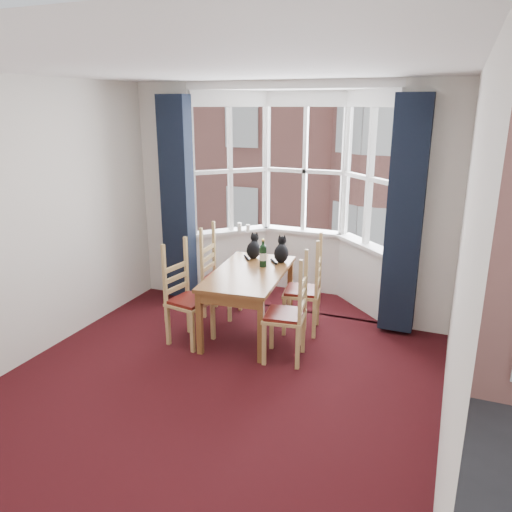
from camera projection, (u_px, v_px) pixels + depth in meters
The scene contains 21 objects.
floor at pixel (203, 398), 4.49m from camera, with size 4.50×4.50×0.00m, color black.
ceiling at pixel (191, 66), 3.67m from camera, with size 4.50×4.50×0.00m, color white.
wall_left at pixel (14, 227), 4.80m from camera, with size 4.50×4.50×0.00m, color silver.
wall_right at pixel (460, 280), 3.36m from camera, with size 4.50×4.50×0.00m, color silver.
wall_back_pier_left at pixel (169, 192), 6.66m from camera, with size 0.70×0.12×2.80m, color silver.
wall_back_pier_right at pixel (429, 212), 5.48m from camera, with size 0.70×0.12×2.80m, color silver.
bay_window at pixel (299, 194), 6.52m from camera, with size 2.76×0.94×2.80m.
curtain_left at pixel (178, 200), 6.44m from camera, with size 0.38×0.22×2.60m, color black.
curtain_right at pixel (405, 218), 5.42m from camera, with size 0.38×0.22×2.60m, color black.
dining_table at pixel (249, 279), 5.62m from camera, with size 0.90×1.50×0.73m.
chair_left_near at pixel (183, 300), 5.46m from camera, with size 0.47×0.48×0.92m.
chair_left_far at pixel (215, 278), 6.18m from camera, with size 0.42×0.44×0.92m.
chair_right_near at pixel (293, 317), 5.03m from camera, with size 0.46×0.47×0.92m.
chair_right_far at pixel (310, 293), 5.69m from camera, with size 0.46×0.48×0.92m.
cat_left at pixel (254, 248), 6.06m from camera, with size 0.20×0.26×0.32m.
cat_right at pixel (281, 252), 5.90m from camera, with size 0.21×0.27×0.33m.
wine_bottle at pixel (263, 255), 5.73m from camera, with size 0.08×0.08×0.33m.
candle_tall at pixel (239, 227), 6.80m from camera, with size 0.06×0.06×0.11m, color white.
candle_short at pixel (248, 228), 6.79m from camera, with size 0.06×0.06×0.09m, color white.
street at pixel (423, 231), 34.82m from camera, with size 80.00×80.00×0.00m, color #333335.
tenement_building at pixel (401, 134), 16.44m from camera, with size 18.40×7.80×15.20m.
Camera 1 is at (1.91, -3.45, 2.53)m, focal length 35.00 mm.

